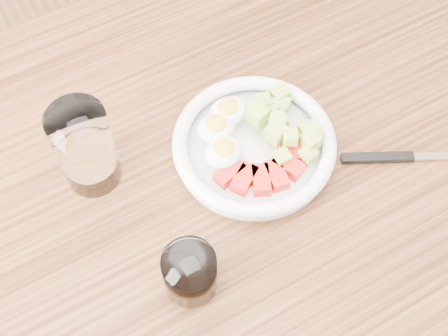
{
  "coord_description": "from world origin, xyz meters",
  "views": [
    {
      "loc": [
        -0.23,
        -0.38,
        1.58
      ],
      "look_at": [
        -0.01,
        0.01,
        0.8
      ],
      "focal_mm": 50.0,
      "sensor_mm": 36.0,
      "label": 1
    }
  ],
  "objects": [
    {
      "name": "water_glass",
      "position": [
        -0.17,
        0.11,
        0.84
      ],
      "size": [
        0.08,
        0.08,
        0.15
      ],
      "primitive_type": "cylinder",
      "color": "white",
      "rests_on": "dining_table"
    },
    {
      "name": "dining_table",
      "position": [
        0.0,
        0.0,
        0.67
      ],
      "size": [
        1.5,
        0.9,
        0.77
      ],
      "color": "brown",
      "rests_on": "ground"
    },
    {
      "name": "bowl",
      "position": [
        0.05,
        0.03,
        0.79
      ],
      "size": [
        0.25,
        0.25,
        0.06
      ],
      "color": "white",
      "rests_on": "dining_table"
    },
    {
      "name": "coffee_glass",
      "position": [
        -0.13,
        -0.11,
        0.81
      ],
      "size": [
        0.07,
        0.07,
        0.08
      ],
      "color": "white",
      "rests_on": "dining_table"
    },
    {
      "name": "fork",
      "position": [
        0.23,
        -0.09,
        0.78
      ],
      "size": [
        0.21,
        0.12,
        0.01
      ],
      "color": "black",
      "rests_on": "dining_table"
    },
    {
      "name": "ground",
      "position": [
        0.0,
        0.0,
        0.0
      ],
      "size": [
        4.0,
        4.0,
        0.0
      ],
      "primitive_type": "plane",
      "color": "brown",
      "rests_on": "ground"
    }
  ]
}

